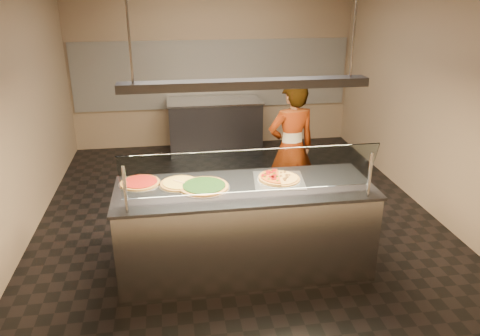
{
  "coord_description": "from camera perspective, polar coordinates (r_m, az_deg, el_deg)",
  "views": [
    {
      "loc": [
        -0.8,
        -5.37,
        2.8
      ],
      "look_at": [
        -0.11,
        -0.9,
        1.02
      ],
      "focal_mm": 35.0,
      "sensor_mm": 36.0,
      "label": 1
    }
  ],
  "objects": [
    {
      "name": "heat_lamp_housing",
      "position": [
        4.33,
        0.65,
        10.18
      ],
      "size": [
        2.3,
        0.18,
        0.08
      ],
      "primitive_type": "cube",
      "color": "#404046",
      "rests_on": "ceiling"
    },
    {
      "name": "wall_back",
      "position": [
        8.51,
        -3.36,
        12.68
      ],
      "size": [
        5.0,
        0.02,
        3.0
      ],
      "primitive_type": "cube",
      "color": "#8F765C",
      "rests_on": "ground"
    },
    {
      "name": "wall_left",
      "position": [
        5.78,
        -25.9,
        6.35
      ],
      "size": [
        0.02,
        6.0,
        3.0
      ],
      "primitive_type": "cube",
      "color": "#8F765C",
      "rests_on": "ground"
    },
    {
      "name": "perforated_tray",
      "position": [
        4.8,
        4.75,
        -1.43
      ],
      "size": [
        0.56,
        0.56,
        0.01
      ],
      "color": "silver",
      "rests_on": "serving_counter"
    },
    {
      "name": "half_pizza_pepperoni",
      "position": [
        4.77,
        3.58,
        -1.19
      ],
      "size": [
        0.26,
        0.44,
        0.05
      ],
      "color": "#9D6528",
      "rests_on": "perforated_tray"
    },
    {
      "name": "serving_counter",
      "position": [
        4.84,
        0.57,
        -7.31
      ],
      "size": [
        2.56,
        0.94,
        0.93
      ],
      "color": "#B7B7BC",
      "rests_on": "ground"
    },
    {
      "name": "tile_band",
      "position": [
        8.52,
        -3.31,
        11.32
      ],
      "size": [
        4.9,
        0.02,
        1.2
      ],
      "primitive_type": "cube",
      "color": "silver",
      "rests_on": "wall_back"
    },
    {
      "name": "pizza_spatula",
      "position": [
        4.71,
        -6.71,
        -1.65
      ],
      "size": [
        0.29,
        0.17,
        0.02
      ],
      "color": "#B7B7BC",
      "rests_on": "pizza_spinach"
    },
    {
      "name": "sneeze_guard",
      "position": [
        4.21,
        1.36,
        -0.46
      ],
      "size": [
        2.32,
        0.18,
        0.54
      ],
      "color": "#B7B7BC",
      "rests_on": "serving_counter"
    },
    {
      "name": "prep_table",
      "position": [
        8.29,
        -3.08,
        5.12
      ],
      "size": [
        1.63,
        0.74,
        0.93
      ],
      "color": "#404046",
      "rests_on": "ground"
    },
    {
      "name": "ground",
      "position": [
        6.11,
        -0.28,
        -5.88
      ],
      "size": [
        5.0,
        6.0,
        0.02
      ],
      "primitive_type": "cube",
      "color": "black",
      "rests_on": "ground"
    },
    {
      "name": "wall_front",
      "position": [
        2.81,
        8.84,
        -6.36
      ],
      "size": [
        5.0,
        0.02,
        3.0
      ],
      "primitive_type": "cube",
      "color": "#8F765C",
      "rests_on": "ground"
    },
    {
      "name": "pizza_spinach",
      "position": [
        4.62,
        -4.42,
        -2.22
      ],
      "size": [
        0.51,
        0.51,
        0.03
      ],
      "color": "silver",
      "rests_on": "serving_counter"
    },
    {
      "name": "lamp_rod_right",
      "position": [
        4.53,
        13.86,
        17.06
      ],
      "size": [
        0.02,
        0.02,
        1.01
      ],
      "primitive_type": "cylinder",
      "color": "#B7B7BC",
      "rests_on": "ceiling"
    },
    {
      "name": "worker",
      "position": [
        5.97,
        6.27,
        2.4
      ],
      "size": [
        0.69,
        0.51,
        1.72
      ],
      "primitive_type": "imported",
      "rotation": [
        0.0,
        0.0,
        3.32
      ],
      "color": "#282633",
      "rests_on": "ground"
    },
    {
      "name": "lamp_rod_left",
      "position": [
        4.21,
        -13.5,
        16.79
      ],
      "size": [
        0.02,
        0.02,
        1.01
      ],
      "primitive_type": "cylinder",
      "color": "#B7B7BC",
      "rests_on": "ceiling"
    },
    {
      "name": "pizza_tomato",
      "position": [
        4.8,
        -12.08,
        -1.72
      ],
      "size": [
        0.42,
        0.42,
        0.03
      ],
      "color": "silver",
      "rests_on": "serving_counter"
    },
    {
      "name": "wall_right",
      "position": [
        6.44,
        22.64,
        8.21
      ],
      "size": [
        0.02,
        6.0,
        3.0
      ],
      "primitive_type": "cube",
      "color": "#8F765C",
      "rests_on": "ground"
    },
    {
      "name": "half_pizza_sausage",
      "position": [
        4.81,
        5.9,
        -1.12
      ],
      "size": [
        0.26,
        0.44,
        0.04
      ],
      "color": "#9D6528",
      "rests_on": "perforated_tray"
    },
    {
      "name": "pizza_cheese",
      "position": [
        4.72,
        -7.32,
        -1.84
      ],
      "size": [
        0.43,
        0.43,
        0.03
      ],
      "color": "silver",
      "rests_on": "serving_counter"
    }
  ]
}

